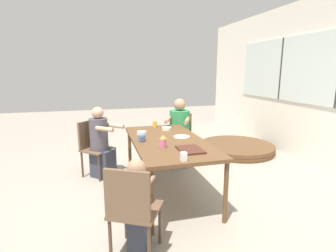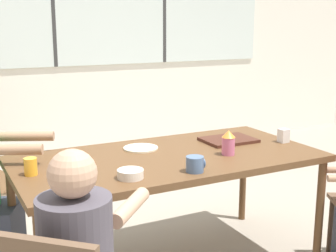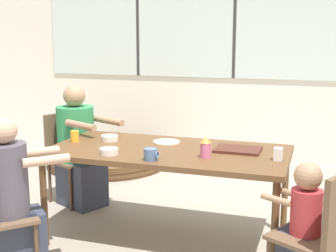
{
  "view_description": "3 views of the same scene",
  "coord_description": "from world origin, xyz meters",
  "px_view_note": "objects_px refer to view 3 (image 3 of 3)",
  "views": [
    {
      "loc": [
        3.15,
        -0.85,
        1.6
      ],
      "look_at": [
        0.0,
        0.0,
        0.91
      ],
      "focal_mm": 28.0,
      "sensor_mm": 36.0,
      "label": 1
    },
    {
      "loc": [
        -1.22,
        -2.38,
        1.5
      ],
      "look_at": [
        0.0,
        0.0,
        0.91
      ],
      "focal_mm": 50.0,
      "sensor_mm": 36.0,
      "label": 2
    },
    {
      "loc": [
        1.09,
        -3.27,
        1.59
      ],
      "look_at": [
        0.0,
        0.0,
        0.91
      ],
      "focal_mm": 50.0,
      "sensor_mm": 36.0,
      "label": 3
    }
  ],
  "objects_px": {
    "bowl_cereal": "(109,151)",
    "bowl_white_shallow": "(110,138)",
    "person_woman_green_shirt": "(13,204)",
    "person_man_blue_shirt": "(79,152)",
    "person_toddler": "(301,234)",
    "milk_carton_small": "(278,154)",
    "chair_for_man_blue_shirt": "(68,149)",
    "sippy_cup": "(206,147)",
    "chair_for_toddler": "(326,228)",
    "folded_table_stack": "(108,158)",
    "coffee_mug": "(151,154)",
    "juice_glass": "(75,136)"
  },
  "relations": [
    {
      "from": "chair_for_man_blue_shirt",
      "to": "person_toddler",
      "type": "height_order",
      "value": "person_toddler"
    },
    {
      "from": "person_woman_green_shirt",
      "to": "chair_for_man_blue_shirt",
      "type": "bearing_deg",
      "value": 149.54
    },
    {
      "from": "person_toddler",
      "to": "juice_glass",
      "type": "distance_m",
      "value": 1.93
    },
    {
      "from": "person_toddler",
      "to": "milk_carton_small",
      "type": "bearing_deg",
      "value": 50.35
    },
    {
      "from": "chair_for_toddler",
      "to": "person_woman_green_shirt",
      "type": "relative_size",
      "value": 0.79
    },
    {
      "from": "sippy_cup",
      "to": "folded_table_stack",
      "type": "bearing_deg",
      "value": 131.22
    },
    {
      "from": "juice_glass",
      "to": "sippy_cup",
      "type": "bearing_deg",
      "value": -7.46
    },
    {
      "from": "chair_for_toddler",
      "to": "folded_table_stack",
      "type": "bearing_deg",
      "value": 74.62
    },
    {
      "from": "chair_for_toddler",
      "to": "coffee_mug",
      "type": "height_order",
      "value": "chair_for_toddler"
    },
    {
      "from": "chair_for_toddler",
      "to": "person_man_blue_shirt",
      "type": "bearing_deg",
      "value": 91.66
    },
    {
      "from": "chair_for_man_blue_shirt",
      "to": "sippy_cup",
      "type": "relative_size",
      "value": 5.69
    },
    {
      "from": "juice_glass",
      "to": "person_man_blue_shirt",
      "type": "bearing_deg",
      "value": 116.65
    },
    {
      "from": "juice_glass",
      "to": "folded_table_stack",
      "type": "distance_m",
      "value": 2.03
    },
    {
      "from": "person_woman_green_shirt",
      "to": "chair_for_toddler",
      "type": "bearing_deg",
      "value": 49.6
    },
    {
      "from": "coffee_mug",
      "to": "bowl_cereal",
      "type": "bearing_deg",
      "value": 170.5
    },
    {
      "from": "person_toddler",
      "to": "sippy_cup",
      "type": "bearing_deg",
      "value": 88.12
    },
    {
      "from": "juice_glass",
      "to": "chair_for_toddler",
      "type": "bearing_deg",
      "value": -17.72
    },
    {
      "from": "folded_table_stack",
      "to": "coffee_mug",
      "type": "bearing_deg",
      "value": -57.4
    },
    {
      "from": "bowl_cereal",
      "to": "folded_table_stack",
      "type": "xyz_separation_m",
      "value": [
        -1.03,
        2.1,
        -0.68
      ]
    },
    {
      "from": "chair_for_toddler",
      "to": "bowl_cereal",
      "type": "distance_m",
      "value": 1.57
    },
    {
      "from": "person_toddler",
      "to": "milk_carton_small",
      "type": "height_order",
      "value": "person_toddler"
    },
    {
      "from": "chair_for_man_blue_shirt",
      "to": "person_toddler",
      "type": "distance_m",
      "value": 2.48
    },
    {
      "from": "chair_for_toddler",
      "to": "person_woman_green_shirt",
      "type": "xyz_separation_m",
      "value": [
        -1.95,
        -0.21,
        -0.01
      ]
    },
    {
      "from": "chair_for_man_blue_shirt",
      "to": "folded_table_stack",
      "type": "relative_size",
      "value": 0.58
    },
    {
      "from": "bowl_cereal",
      "to": "bowl_white_shallow",
      "type": "bearing_deg",
      "value": 114.69
    },
    {
      "from": "milk_carton_small",
      "to": "person_woman_green_shirt",
      "type": "bearing_deg",
      "value": -154.42
    },
    {
      "from": "milk_carton_small",
      "to": "person_man_blue_shirt",
      "type": "bearing_deg",
      "value": 163.71
    },
    {
      "from": "person_woman_green_shirt",
      "to": "bowl_cereal",
      "type": "bearing_deg",
      "value": 95.52
    },
    {
      "from": "person_toddler",
      "to": "folded_table_stack",
      "type": "relative_size",
      "value": 0.59
    },
    {
      "from": "person_woman_green_shirt",
      "to": "person_man_blue_shirt",
      "type": "height_order",
      "value": "person_man_blue_shirt"
    },
    {
      "from": "chair_for_man_blue_shirt",
      "to": "chair_for_toddler",
      "type": "bearing_deg",
      "value": 88.22
    },
    {
      "from": "coffee_mug",
      "to": "juice_glass",
      "type": "relative_size",
      "value": 1.1
    },
    {
      "from": "person_man_blue_shirt",
      "to": "sippy_cup",
      "type": "distance_m",
      "value": 1.54
    },
    {
      "from": "person_toddler",
      "to": "juice_glass",
      "type": "bearing_deg",
      "value": 101.52
    },
    {
      "from": "person_woman_green_shirt",
      "to": "juice_glass",
      "type": "bearing_deg",
      "value": 133.9
    },
    {
      "from": "chair_for_man_blue_shirt",
      "to": "bowl_white_shallow",
      "type": "bearing_deg",
      "value": 81.31
    },
    {
      "from": "coffee_mug",
      "to": "sippy_cup",
      "type": "bearing_deg",
      "value": 29.36
    },
    {
      "from": "milk_carton_small",
      "to": "bowl_cereal",
      "type": "height_order",
      "value": "milk_carton_small"
    },
    {
      "from": "bowl_white_shallow",
      "to": "bowl_cereal",
      "type": "bearing_deg",
      "value": -65.31
    },
    {
      "from": "milk_carton_small",
      "to": "folded_table_stack",
      "type": "relative_size",
      "value": 0.06
    },
    {
      "from": "chair_for_toddler",
      "to": "person_woman_green_shirt",
      "type": "bearing_deg",
      "value": 124.59
    },
    {
      "from": "chair_for_man_blue_shirt",
      "to": "sippy_cup",
      "type": "xyz_separation_m",
      "value": [
        1.52,
        -0.7,
        0.3
      ]
    },
    {
      "from": "person_woman_green_shirt",
      "to": "sippy_cup",
      "type": "relative_size",
      "value": 7.22
    },
    {
      "from": "person_toddler",
      "to": "milk_carton_small",
      "type": "relative_size",
      "value": 9.72
    },
    {
      "from": "person_toddler",
      "to": "sippy_cup",
      "type": "distance_m",
      "value": 0.89
    },
    {
      "from": "coffee_mug",
      "to": "milk_carton_small",
      "type": "bearing_deg",
      "value": 18.24
    },
    {
      "from": "person_woman_green_shirt",
      "to": "person_man_blue_shirt",
      "type": "distance_m",
      "value": 1.34
    },
    {
      "from": "chair_for_toddler",
      "to": "person_toddler",
      "type": "height_order",
      "value": "person_toddler"
    },
    {
      "from": "sippy_cup",
      "to": "person_woman_green_shirt",
      "type": "bearing_deg",
      "value": -148.39
    },
    {
      "from": "person_woman_green_shirt",
      "to": "person_toddler",
      "type": "distance_m",
      "value": 1.84
    }
  ]
}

